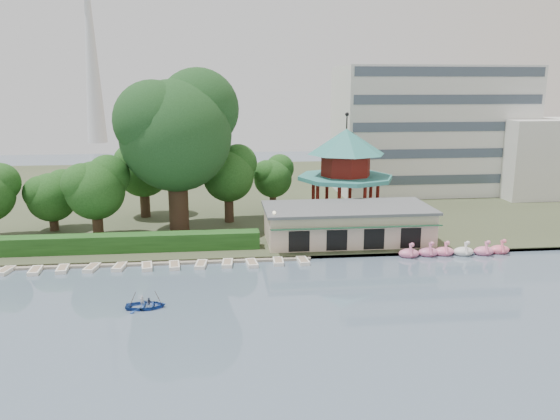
{
  "coord_description": "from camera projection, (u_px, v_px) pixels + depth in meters",
  "views": [
    {
      "loc": [
        -3.9,
        -36.0,
        17.44
      ],
      "look_at": [
        2.0,
        18.0,
        5.0
      ],
      "focal_mm": 35.0,
      "sensor_mm": 36.0,
      "label": 1
    }
  ],
  "objects": [
    {
      "name": "ground_plane",
      "position": [
        280.0,
        334.0,
        39.19
      ],
      "size": [
        220.0,
        220.0,
        0.0
      ],
      "primitive_type": "plane",
      "color": "slate",
      "rests_on": "ground"
    },
    {
      "name": "moored_rowboats",
      "position": [
        146.0,
        266.0,
        53.28
      ],
      "size": [
        32.24,
        2.74,
        0.36
      ],
      "color": "white",
      "rests_on": "ground"
    },
    {
      "name": "swan_boats",
      "position": [
        455.0,
        251.0,
        57.35
      ],
      "size": [
        12.21,
        2.09,
        1.92
      ],
      "color": "pink",
      "rests_on": "ground"
    },
    {
      "name": "rowboat_with_passengers",
      "position": [
        146.0,
        303.0,
        43.66
      ],
      "size": [
        4.47,
        3.21,
        2.01
      ],
      "color": "#23489B",
      "rests_on": "ground"
    },
    {
      "name": "pavilion",
      "position": [
        346.0,
        165.0,
        69.8
      ],
      "size": [
        12.4,
        12.4,
        13.5
      ],
      "color": "beige",
      "rests_on": "shore"
    },
    {
      "name": "broadcast_tower",
      "position": [
        89.0,
        29.0,
        162.81
      ],
      "size": [
        8.0,
        8.0,
        96.0
      ],
      "color": "silver",
      "rests_on": "ground"
    },
    {
      "name": "shore",
      "position": [
        245.0,
        193.0,
        89.53
      ],
      "size": [
        220.0,
        70.0,
        0.4
      ],
      "primitive_type": "cube",
      "color": "#424930",
      "rests_on": "ground"
    },
    {
      "name": "boathouse",
      "position": [
        347.0,
        223.0,
        61.01
      ],
      "size": [
        18.6,
        9.39,
        3.9
      ],
      "color": "beige",
      "rests_on": "shore"
    },
    {
      "name": "office_building",
      "position": [
        448.0,
        134.0,
        87.96
      ],
      "size": [
        38.0,
        18.0,
        20.0
      ],
      "color": "silver",
      "rests_on": "shore"
    },
    {
      "name": "lamp_post",
      "position": [
        274.0,
        223.0,
        57.02
      ],
      "size": [
        0.36,
        0.36,
        4.28
      ],
      "color": "black",
      "rests_on": "shore"
    },
    {
      "name": "dock",
      "position": [
        142.0,
        263.0,
        54.56
      ],
      "size": [
        34.0,
        1.6,
        0.24
      ],
      "primitive_type": "cube",
      "color": "gray",
      "rests_on": "ground"
    },
    {
      "name": "small_trees",
      "position": [
        132.0,
        179.0,
        66.52
      ],
      "size": [
        39.08,
        17.0,
        10.55
      ],
      "color": "#3A281C",
      "rests_on": "shore"
    },
    {
      "name": "hedge",
      "position": [
        116.0,
        243.0,
        57.18
      ],
      "size": [
        30.0,
        2.0,
        1.8
      ],
      "primitive_type": "cube",
      "color": "#22511B",
      "rests_on": "shore"
    },
    {
      "name": "embankment",
      "position": [
        261.0,
        258.0,
        55.92
      ],
      "size": [
        220.0,
        0.6,
        0.3
      ],
      "primitive_type": "cube",
      "color": "gray",
      "rests_on": "ground"
    },
    {
      "name": "big_tree",
      "position": [
        177.0,
        127.0,
        62.75
      ],
      "size": [
        14.16,
        13.19,
        19.13
      ],
      "color": "#3A281C",
      "rests_on": "shore"
    }
  ]
}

